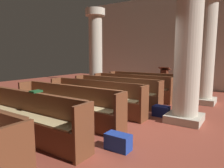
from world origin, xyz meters
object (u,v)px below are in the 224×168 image
(pillar_far_side, at_px, (96,49))
(pillar_aisle_rear, at_px, (188,42))
(pew_row_5, at_px, (25,114))
(pillar_aisle_side, at_px, (206,46))
(lectern, at_px, (164,81))
(kneeler_box_blue, at_px, (118,142))
(pew_row_1, at_px, (131,86))
(pew_row_4, at_px, (66,103))
(kneeler_box_navy, at_px, (161,111))
(pew_row_2, at_px, (115,90))
(hymn_book, at_px, (36,91))
(pew_row_0, at_px, (144,83))
(pew_row_3, at_px, (95,96))

(pillar_far_side, distance_m, pillar_aisle_rear, 5.24)
(pew_row_5, relative_size, pillar_aisle_side, 0.85)
(lectern, xyz_separation_m, kneeler_box_blue, (1.38, -6.21, -0.31))
(pew_row_5, height_order, pillar_aisle_rear, pillar_aisle_rear)
(pew_row_1, bearing_deg, pillar_aisle_rear, -35.00)
(pew_row_4, distance_m, pillar_aisle_side, 4.83)
(lectern, xyz_separation_m, kneeler_box_navy, (1.30, -3.93, -0.32))
(pew_row_1, xyz_separation_m, pew_row_2, (0.00, -1.09, 0.00))
(pew_row_2, distance_m, kneeler_box_navy, 1.79)
(lectern, bearing_deg, pillar_far_side, -149.31)
(kneeler_box_navy, bearing_deg, hymn_book, -121.03)
(pillar_far_side, bearing_deg, kneeler_box_blue, -48.57)
(pillar_far_side, height_order, kneeler_box_navy, pillar_far_side)
(pew_row_2, distance_m, pillar_aisle_side, 3.28)
(pew_row_0, distance_m, pew_row_3, 3.26)
(pew_row_0, height_order, kneeler_box_blue, pew_row_0)
(kneeler_box_blue, bearing_deg, pew_row_1, 115.13)
(pillar_aisle_side, bearing_deg, kneeler_box_blue, -97.05)
(pillar_aisle_side, height_order, kneeler_box_navy, pillar_aisle_side)
(pillar_far_side, bearing_deg, pew_row_3, -52.55)
(hymn_book, bearing_deg, pew_row_4, 97.45)
(pew_row_4, xyz_separation_m, kneeler_box_navy, (1.71, 1.75, -0.34))
(kneeler_box_navy, xyz_separation_m, kneeler_box_blue, (0.08, -2.28, 0.00))
(pillar_aisle_rear, bearing_deg, pew_row_5, -130.78)
(pew_row_3, bearing_deg, pew_row_4, -90.00)
(kneeler_box_navy, distance_m, kneeler_box_blue, 2.28)
(pew_row_1, height_order, pillar_aisle_side, pillar_aisle_side)
(pew_row_0, relative_size, pew_row_2, 1.00)
(pew_row_1, xyz_separation_m, pew_row_5, (0.00, -4.35, 0.00))
(pew_row_1, distance_m, pew_row_5, 4.35)
(pew_row_5, bearing_deg, pew_row_0, 90.00)
(pew_row_3, relative_size, kneeler_box_blue, 7.07)
(lectern, bearing_deg, pew_row_3, -95.06)
(pillar_aisle_side, bearing_deg, pew_row_5, -114.81)
(pew_row_4, xyz_separation_m, pillar_far_side, (-2.29, 4.08, 1.42))
(lectern, bearing_deg, pew_row_5, -93.44)
(hymn_book, distance_m, kneeler_box_navy, 3.18)
(pew_row_3, bearing_deg, hymn_book, -86.62)
(pillar_far_side, xyz_separation_m, kneeler_box_blue, (4.07, -4.61, -1.76))
(pew_row_2, relative_size, pew_row_4, 1.00)
(pew_row_4, height_order, kneeler_box_blue, pew_row_4)
(pew_row_2, xyz_separation_m, kneeler_box_navy, (1.71, -0.43, -0.34))
(pew_row_2, xyz_separation_m, pillar_aisle_side, (2.34, 1.80, 1.42))
(pew_row_2, relative_size, pillar_aisle_side, 0.85)
(pew_row_2, xyz_separation_m, lectern, (0.41, 3.50, -0.02))
(lectern, xyz_separation_m, hymn_book, (-0.29, -6.57, 0.45))
(pew_row_1, bearing_deg, pew_row_5, -90.00)
(pillar_far_side, bearing_deg, pew_row_2, -39.71)
(pillar_aisle_rear, bearing_deg, pew_row_3, -167.07)
(pillar_aisle_rear, xyz_separation_m, kneeler_box_navy, (-0.63, 0.12, -1.76))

